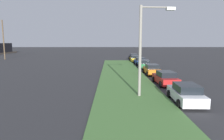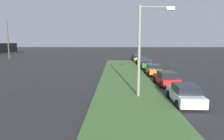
{
  "view_description": "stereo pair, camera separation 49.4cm",
  "coord_description": "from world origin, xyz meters",
  "px_view_note": "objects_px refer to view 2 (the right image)",
  "views": [
    {
      "loc": [
        -7.35,
        8.05,
        4.68
      ],
      "look_at": [
        12.47,
        7.87,
        1.78
      ],
      "focal_mm": 31.75,
      "sensor_mm": 36.0,
      "label": 1
    },
    {
      "loc": [
        -7.35,
        7.55,
        4.68
      ],
      "look_at": [
        12.47,
        7.87,
        1.78
      ],
      "focal_mm": 31.75,
      "sensor_mm": 36.0,
      "label": 2
    }
  ],
  "objects_px": {
    "parked_car_green": "(146,64)",
    "streetlight": "(144,45)",
    "parked_car_red": "(166,78)",
    "parked_car_orange": "(153,70)",
    "parked_car_black": "(136,57)",
    "distant_utility_pole": "(8,40)",
    "parked_car_yellow": "(137,59)",
    "parked_car_white": "(185,94)",
    "parked_car_blue": "(143,61)"
  },
  "relations": [
    {
      "from": "parked_car_green",
      "to": "distant_utility_pole",
      "type": "xyz_separation_m",
      "value": [
        17.26,
        33.17,
        4.28
      ]
    },
    {
      "from": "parked_car_red",
      "to": "parked_car_green",
      "type": "distance_m",
      "value": 13.07
    },
    {
      "from": "parked_car_green",
      "to": "parked_car_blue",
      "type": "relative_size",
      "value": 1.0
    },
    {
      "from": "parked_car_blue",
      "to": "distant_utility_pole",
      "type": "relative_size",
      "value": 0.44
    },
    {
      "from": "parked_car_white",
      "to": "parked_car_green",
      "type": "height_order",
      "value": "same"
    },
    {
      "from": "parked_car_white",
      "to": "parked_car_red",
      "type": "xyz_separation_m",
      "value": [
        6.36,
        -0.2,
        0.0
      ]
    },
    {
      "from": "parked_car_yellow",
      "to": "parked_car_green",
      "type": "bearing_deg",
      "value": -179.04
    },
    {
      "from": "parked_car_green",
      "to": "parked_car_yellow",
      "type": "distance_m",
      "value": 10.71
    },
    {
      "from": "parked_car_red",
      "to": "parked_car_orange",
      "type": "relative_size",
      "value": 1.01
    },
    {
      "from": "parked_car_red",
      "to": "parked_car_black",
      "type": "xyz_separation_m",
      "value": [
        29.57,
        0.03,
        0.0
      ]
    },
    {
      "from": "parked_car_green",
      "to": "distant_utility_pole",
      "type": "bearing_deg",
      "value": 65.26
    },
    {
      "from": "parked_car_white",
      "to": "parked_car_blue",
      "type": "relative_size",
      "value": 0.99
    },
    {
      "from": "parked_car_white",
      "to": "streetlight",
      "type": "relative_size",
      "value": 0.58
    },
    {
      "from": "parked_car_orange",
      "to": "streetlight",
      "type": "xyz_separation_m",
      "value": [
        -11.37,
        3.07,
        3.67
      ]
    },
    {
      "from": "parked_car_white",
      "to": "parked_car_yellow",
      "type": "xyz_separation_m",
      "value": [
        30.13,
        0.23,
        0.0
      ]
    },
    {
      "from": "parked_car_green",
      "to": "parked_car_red",
      "type": "bearing_deg",
      "value": -176.95
    },
    {
      "from": "parked_car_green",
      "to": "streetlight",
      "type": "height_order",
      "value": "streetlight"
    },
    {
      "from": "distant_utility_pole",
      "to": "streetlight",
      "type": "bearing_deg",
      "value": -139.42
    },
    {
      "from": "parked_car_orange",
      "to": "parked_car_red",
      "type": "bearing_deg",
      "value": -179.8
    },
    {
      "from": "parked_car_black",
      "to": "distant_utility_pole",
      "type": "xyz_separation_m",
      "value": [
        0.76,
        33.21,
        4.28
      ]
    },
    {
      "from": "parked_car_white",
      "to": "distant_utility_pole",
      "type": "distance_m",
      "value": 49.56
    },
    {
      "from": "parked_car_orange",
      "to": "streetlight",
      "type": "distance_m",
      "value": 12.33
    },
    {
      "from": "parked_car_black",
      "to": "streetlight",
      "type": "distance_m",
      "value": 34.68
    },
    {
      "from": "parked_car_yellow",
      "to": "distant_utility_pole",
      "type": "relative_size",
      "value": 0.43
    },
    {
      "from": "parked_car_green",
      "to": "streetlight",
      "type": "distance_m",
      "value": 18.48
    },
    {
      "from": "parked_car_green",
      "to": "parked_car_black",
      "type": "height_order",
      "value": "same"
    },
    {
      "from": "parked_car_red",
      "to": "parked_car_blue",
      "type": "xyz_separation_m",
      "value": [
        18.29,
        0.01,
        0.0
      ]
    },
    {
      "from": "parked_car_blue",
      "to": "parked_car_yellow",
      "type": "xyz_separation_m",
      "value": [
        5.48,
        0.42,
        0.0
      ]
    },
    {
      "from": "parked_car_orange",
      "to": "parked_car_green",
      "type": "bearing_deg",
      "value": -1.04
    },
    {
      "from": "parked_car_white",
      "to": "distant_utility_pole",
      "type": "bearing_deg",
      "value": 44.14
    },
    {
      "from": "parked_car_orange",
      "to": "parked_car_black",
      "type": "bearing_deg",
      "value": -0.9
    },
    {
      "from": "parked_car_orange",
      "to": "parked_car_black",
      "type": "xyz_separation_m",
      "value": [
        22.98,
        -0.07,
        0.0
      ]
    },
    {
      "from": "distant_utility_pole",
      "to": "parked_car_orange",
      "type": "bearing_deg",
      "value": -125.62
    },
    {
      "from": "parked_car_red",
      "to": "parked_car_orange",
      "type": "distance_m",
      "value": 6.59
    },
    {
      "from": "parked_car_black",
      "to": "distant_utility_pole",
      "type": "distance_m",
      "value": 33.49
    },
    {
      "from": "parked_car_yellow",
      "to": "parked_car_black",
      "type": "bearing_deg",
      "value": -4.85
    },
    {
      "from": "parked_car_black",
      "to": "parked_car_red",
      "type": "bearing_deg",
      "value": 177.09
    },
    {
      "from": "parked_car_white",
      "to": "parked_car_yellow",
      "type": "distance_m",
      "value": 30.13
    },
    {
      "from": "parked_car_orange",
      "to": "distant_utility_pole",
      "type": "relative_size",
      "value": 0.43
    },
    {
      "from": "parked_car_white",
      "to": "parked_car_orange",
      "type": "relative_size",
      "value": 1.01
    },
    {
      "from": "parked_car_red",
      "to": "parked_car_green",
      "type": "bearing_deg",
      "value": -2.38
    },
    {
      "from": "distant_utility_pole",
      "to": "parked_car_yellow",
      "type": "bearing_deg",
      "value": -101.3
    },
    {
      "from": "parked_car_green",
      "to": "parked_car_yellow",
      "type": "relative_size",
      "value": 1.01
    },
    {
      "from": "parked_car_orange",
      "to": "parked_car_white",
      "type": "bearing_deg",
      "value": 178.86
    },
    {
      "from": "parked_car_white",
      "to": "streetlight",
      "type": "distance_m",
      "value": 4.99
    },
    {
      "from": "parked_car_green",
      "to": "distant_utility_pole",
      "type": "relative_size",
      "value": 0.44
    },
    {
      "from": "parked_car_red",
      "to": "parked_car_blue",
      "type": "height_order",
      "value": "same"
    },
    {
      "from": "parked_car_yellow",
      "to": "parked_car_black",
      "type": "distance_m",
      "value": 5.81
    },
    {
      "from": "parked_car_blue",
      "to": "parked_car_orange",
      "type": "bearing_deg",
      "value": 176.32
    },
    {
      "from": "parked_car_orange",
      "to": "parked_car_blue",
      "type": "xyz_separation_m",
      "value": [
        11.7,
        -0.1,
        0.0
      ]
    }
  ]
}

